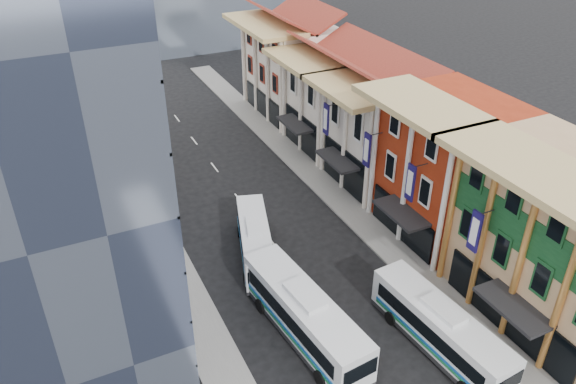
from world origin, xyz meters
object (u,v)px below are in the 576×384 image
bus_right (440,328)px  shophouse_tan (568,247)px  bus_left_near (304,315)px  office_tower (10,127)px  bus_left_far (255,240)px

bus_right → shophouse_tan: bearing=-10.6°
bus_left_near → office_tower: bearing=144.4°
bus_left_near → bus_right: bus_left_near is taller
bus_right → bus_left_near: bearing=142.8°
shophouse_tan → bus_right: size_ratio=1.26×
office_tower → bus_left_far: size_ratio=3.02×
bus_left_near → bus_right: bearing=-38.2°
bus_left_near → bus_left_far: 9.57m
shophouse_tan → office_tower: office_tower is taller
office_tower → bus_left_far: office_tower is taller
bus_right → office_tower: bearing=144.6°
shophouse_tan → bus_left_near: bearing=161.0°
bus_left_far → office_tower: bearing=-157.9°
office_tower → bus_right: office_tower is taller
bus_left_near → bus_right: (7.48, -4.75, -0.16)m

